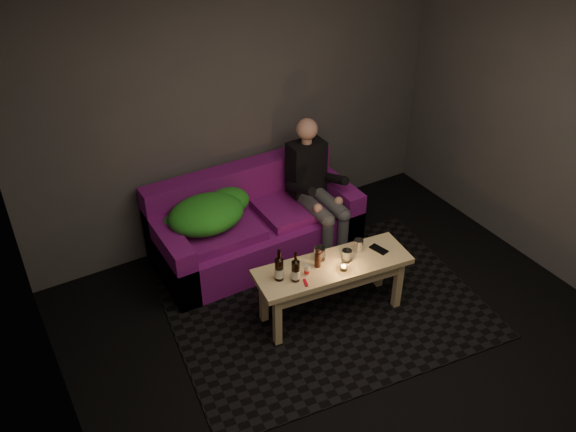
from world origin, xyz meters
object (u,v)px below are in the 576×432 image
Objects in this scene: person at (315,185)px; beer_bottle_b at (296,270)px; sofa at (254,226)px; coffee_table at (333,273)px; beer_bottle_a at (279,269)px; steel_cup at (358,245)px.

person is 1.17m from beer_bottle_b.
sofa is 1.05m from coffee_table.
sofa reaches higher than coffee_table.
person is at bearing 65.90° from coffee_table.
coffee_table is 4.99× the size of beer_bottle_b.
person is at bearing 50.60° from beer_bottle_b.
beer_bottle_a is 0.12m from beer_bottle_b.
beer_bottle_b is at bearing -177.45° from coffee_table.
beer_bottle_b is (-0.20, -1.05, 0.31)m from sofa.
person is 1.18m from beer_bottle_a.
sofa is 1.07m from beer_bottle_a.
steel_cup is at bearing 5.58° from beer_bottle_b.
beer_bottle_b is (-0.35, -0.02, 0.18)m from coffee_table.
sofa is at bearing 79.22° from beer_bottle_b.
sofa is at bearing 164.88° from person.
coffee_table is 0.39m from beer_bottle_b.
beer_bottle_a is 0.71m from steel_cup.
sofa is 7.11× the size of beer_bottle_b.
beer_bottle_a is at bearing 143.41° from beer_bottle_b.
beer_bottle_b is at bearing -129.40° from person.
beer_bottle_a is (-0.30, -0.98, 0.32)m from sofa.
steel_cup is (0.61, 0.06, -0.04)m from beer_bottle_b.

